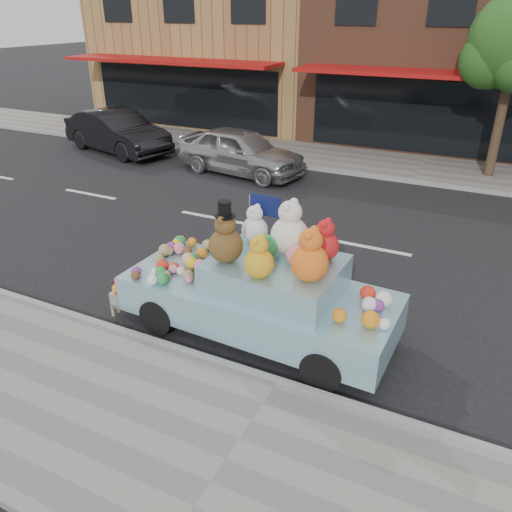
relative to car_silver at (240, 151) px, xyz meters
The scene contains 10 objects.
ground 6.33m from the car_silver, 35.58° to the right, with size 120.00×120.00×0.00m, color black.
near_sidewalk 11.39m from the car_silver, 63.28° to the right, with size 60.00×3.00×0.12m, color gray.
far_sidewalk 5.89m from the car_silver, 29.04° to the left, with size 60.00×3.00×0.12m, color gray.
near_kerb 10.08m from the car_silver, 59.43° to the right, with size 60.00×0.12×0.13m, color gray.
far_kerb 5.33m from the car_silver, 14.68° to the left, with size 60.00×0.12×0.13m, color gray.
storefront_left 10.08m from the car_silver, 120.44° to the left, with size 10.00×9.80×7.30m.
storefront_mid 10.19m from the car_silver, 58.40° to the left, with size 10.00×9.80×7.30m.
car_silver is the anchor object (origin of this frame).
car_dark 5.22m from the car_silver, behind, with size 1.58×4.52×1.49m, color black.
art_car 8.72m from the car_silver, 60.34° to the right, with size 4.54×1.91×2.29m.
Camera 1 is at (2.09, -9.98, 4.71)m, focal length 35.00 mm.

